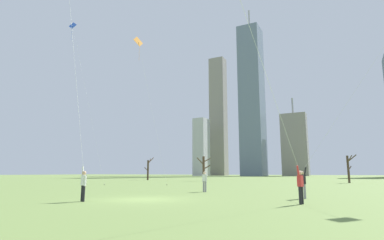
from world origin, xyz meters
The scene contains 14 objects.
ground_plane centered at (0.00, 0.00, 0.00)m, with size 400.00×400.00×0.00m, color olive.
kite_flyer_midfield_right_green centered at (9.45, 5.76, 3.20)m, with size 8.36×6.60×14.34m.
kite_flyer_foreground_right_yellow centered at (8.19, -0.75, 3.11)m, with size 2.31×12.95×15.08m.
kite_flyer_far_back_purple centered at (-3.70, -2.01, 5.58)m, with size 6.79×3.06×19.65m.
bystander_far_off_by_trees centered at (0.20, 7.83, 0.90)m, with size 0.48×0.31×1.62m.
distant_kite_drifting_left_blue centered at (-21.05, 12.29, 19.82)m, with size 5.04×3.14×21.77m.
distant_kite_low_near_trees_orange centered at (-10.06, 12.33, 15.50)m, with size 0.44×7.14×17.14m.
bare_tree_center centered at (-13.49, 36.91, 2.41)m, with size 2.05×2.55×4.50m.
bare_tree_far_right_edge centered at (10.37, 37.24, 2.24)m, with size 1.44×2.09×4.23m.
bare_tree_rightmost centered at (-26.97, 38.40, 2.32)m, with size 1.81×2.00×4.74m.
skyline_mid_tower_left centered at (-12.28, 135.04, 14.61)m, with size 11.68×6.25×36.88m.
skyline_squat_block centered at (-54.84, 122.52, 14.08)m, with size 5.98×7.74×28.15m.
skyline_wide_slab centered at (-51.79, 137.91, 32.19)m, with size 8.32×6.26×64.39m.
skyline_tall_tower centered at (-28.04, 121.13, 35.00)m, with size 9.92×10.74×79.61m.
Camera 1 is at (10.81, -14.99, 1.53)m, focal length 28.78 mm.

